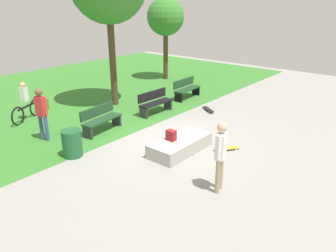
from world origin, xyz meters
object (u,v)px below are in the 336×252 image
park_bench_center_lawn (101,118)px  tree_slender_maple (166,17)px  park_bench_near_lamppost (186,88)px  pedestrian_with_backpack (42,109)px  skater_performing_trick (221,152)px  trash_bin (72,143)px  skateboard_spare (208,109)px  cyclist_on_bicycle (26,104)px  concrete_ledge (180,145)px  skateboard_by_ledge (227,148)px  backpack_on_ledge (171,135)px  park_bench_by_oak (155,102)px

park_bench_center_lawn → tree_slender_maple: 9.01m
park_bench_near_lamppost → pedestrian_with_backpack: (-6.97, 0.64, 0.59)m
skater_performing_trick → trash_bin: (-1.17, 4.35, -0.65)m
skateboard_spare → trash_bin: (-6.15, 0.78, 0.34)m
park_bench_center_lawn → park_bench_near_lamppost: bearing=2.1°
park_bench_center_lawn → cyclist_on_bicycle: 3.34m
concrete_ledge → pedestrian_with_backpack: bearing=118.8°
skater_performing_trick → skateboard_by_ledge: (2.13, 1.01, -0.99)m
concrete_ledge → skater_performing_trick: skater_performing_trick is taller
skateboard_by_ledge → skateboard_spare: (2.85, 2.56, 0.00)m
park_bench_center_lawn → cyclist_on_bicycle: bearing=108.7°
backpack_on_ledge → skateboard_spare: backpack_on_ledge is taller
backpack_on_ledge → park_bench_near_lamppost: 5.96m
backpack_on_ledge → trash_bin: 2.96m
backpack_on_ledge → park_bench_center_lawn: (-0.25, 3.01, -0.09)m
backpack_on_ledge → trash_bin: size_ratio=0.39×
concrete_ledge → park_bench_by_oak: (2.20, 3.03, 0.27)m
skater_performing_trick → trash_bin: bearing=105.0°
skateboard_by_ledge → concrete_ledge: bearing=132.4°
park_bench_center_lawn → park_bench_by_oak: same height
skateboard_spare → cyclist_on_bicycle: (-5.40, 4.84, 0.57)m
concrete_ledge → pedestrian_with_backpack: size_ratio=1.19×
skateboard_spare → trash_bin: 6.21m
tree_slender_maple → cyclist_on_bicycle: size_ratio=2.74×
skateboard_by_ledge → park_bench_by_oak: 4.30m
skater_performing_trick → cyclist_on_bicycle: bearing=92.9°
tree_slender_maple → park_bench_by_oak: bearing=-143.9°
concrete_ledge → cyclist_on_bicycle: (-1.57, 6.32, 0.43)m
concrete_ledge → skateboard_by_ledge: size_ratio=2.73×
park_bench_by_oak → skater_performing_trick: bearing=-123.2°
skateboard_by_ledge → park_bench_near_lamppost: 5.84m
backpack_on_ledge → park_bench_center_lawn: 3.02m
backpack_on_ledge → tree_slender_maple: size_ratio=0.07×
park_bench_by_oak → tree_slender_maple: 6.90m
skateboard_spare → tree_slender_maple: tree_slender_maple is taller
concrete_ledge → trash_bin: bearing=135.6°
skateboard_by_ledge → tree_slender_maple: size_ratio=0.17×
skateboard_by_ledge → park_bench_near_lamppost: park_bench_near_lamppost is taller
trash_bin → backpack_on_ledge: bearing=-45.7°
skateboard_by_ledge → skateboard_spare: bearing=41.9°
park_bench_near_lamppost → skater_performing_trick: bearing=-137.5°
backpack_on_ledge → park_bench_near_lamppost: park_bench_near_lamppost is taller
concrete_ledge → park_bench_center_lawn: (-0.50, 3.16, 0.27)m
skateboard_spare → park_bench_center_lawn: bearing=158.9°
tree_slender_maple → cyclist_on_bicycle: tree_slender_maple is taller
backpack_on_ledge → skateboard_by_ledge: (1.24, -1.23, -0.51)m
skater_performing_trick → park_bench_center_lawn: (0.65, 5.25, -0.57)m
skateboard_spare → cyclist_on_bicycle: 7.28m
tree_slender_maple → trash_bin: (-9.56, -4.44, -3.04)m
skater_performing_trick → park_bench_center_lawn: size_ratio=1.09×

